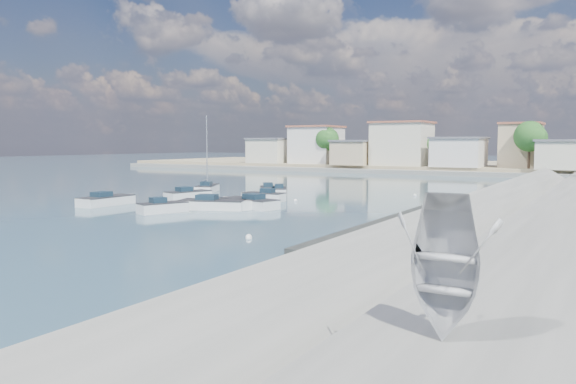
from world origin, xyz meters
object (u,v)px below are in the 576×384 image
(motorboat_e, at_px, (190,195))
(motorboat_g, at_px, (268,191))
(sailboat, at_px, (208,188))
(motorboat_c, at_px, (247,203))
(motorboat_f, at_px, (279,192))
(motorboat_b, at_px, (165,208))
(motorboat_h, at_px, (217,205))
(overturned_dinghy, at_px, (443,326))
(motorboat_a, at_px, (109,201))
(motorboat_d, at_px, (262,197))

(motorboat_e, distance_m, motorboat_g, 9.11)
(motorboat_e, distance_m, sailboat, 8.18)
(motorboat_c, xyz_separation_m, motorboat_f, (-3.69, 11.46, -0.00))
(motorboat_f, distance_m, motorboat_g, 1.37)
(motorboat_b, relative_size, motorboat_h, 0.70)
(motorboat_h, relative_size, overturned_dinghy, 2.12)
(motorboat_a, xyz_separation_m, motorboat_f, (8.51, 16.05, -0.00))
(overturned_dinghy, bearing_deg, motorboat_b, 140.56)
(motorboat_a, distance_m, motorboat_c, 13.04)
(motorboat_c, bearing_deg, motorboat_g, 113.86)
(motorboat_d, bearing_deg, motorboat_g, 116.81)
(motorboat_a, distance_m, motorboat_g, 17.56)
(motorboat_a, distance_m, motorboat_b, 8.44)
(motorboat_g, bearing_deg, motorboat_a, -113.98)
(motorboat_f, height_order, motorboat_h, same)
(motorboat_e, distance_m, overturned_dinghy, 47.60)
(motorboat_e, bearing_deg, motorboat_h, -36.41)
(sailboat, xyz_separation_m, overturned_dinghy, (37.98, -40.23, 1.66))
(motorboat_f, height_order, overturned_dinghy, overturned_dinghy)
(motorboat_b, relative_size, motorboat_e, 0.84)
(motorboat_g, relative_size, motorboat_h, 0.71)
(motorboat_c, distance_m, motorboat_h, 2.81)
(motorboat_a, relative_size, motorboat_f, 1.45)
(motorboat_e, bearing_deg, motorboat_b, -60.25)
(sailboat, bearing_deg, motorboat_d, -25.78)
(motorboat_d, relative_size, motorboat_f, 1.15)
(motorboat_h, relative_size, sailboat, 0.70)
(sailboat, bearing_deg, motorboat_c, -39.73)
(motorboat_f, bearing_deg, motorboat_g, -179.79)
(motorboat_e, bearing_deg, motorboat_g, 62.00)
(motorboat_f, distance_m, sailboat, 9.28)
(motorboat_f, distance_m, motorboat_h, 14.01)
(motorboat_e, xyz_separation_m, sailboat, (-3.60, 7.35, 0.04))
(motorboat_g, height_order, motorboat_h, same)
(motorboat_f, xyz_separation_m, overturned_dinghy, (28.73, -40.93, 1.70))
(motorboat_d, distance_m, motorboat_h, 7.89)
(motorboat_h, bearing_deg, motorboat_c, 57.66)
(motorboat_g, xyz_separation_m, overturned_dinghy, (30.10, -40.92, 1.70))
(motorboat_a, height_order, motorboat_g, same)
(motorboat_h, xyz_separation_m, overturned_dinghy, (26.53, -27.10, 1.70))
(motorboat_d, bearing_deg, motorboat_f, 105.36)
(motorboat_e, height_order, overturned_dinghy, overturned_dinghy)
(motorboat_h, bearing_deg, motorboat_b, -122.73)
(motorboat_a, bearing_deg, overturned_dinghy, -33.75)
(motorboat_b, xyz_separation_m, motorboat_g, (-1.17, 17.56, 0.00))
(motorboat_b, distance_m, motorboat_e, 10.96)
(motorboat_d, bearing_deg, motorboat_c, -69.49)
(motorboat_e, distance_m, motorboat_h, 9.74)
(motorboat_d, relative_size, sailboat, 0.52)
(motorboat_c, bearing_deg, motorboat_a, -159.39)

